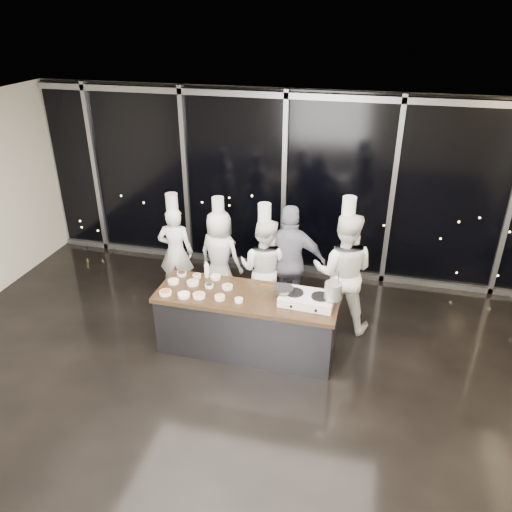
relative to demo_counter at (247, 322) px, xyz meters
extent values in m
plane|color=black|center=(0.00, -0.90, -0.45)|extent=(9.00, 9.00, 0.00)
cube|color=beige|center=(0.00, 2.60, 1.15)|extent=(9.00, 0.02, 3.20)
cube|color=silver|center=(0.00, -0.90, 2.75)|extent=(9.00, 7.00, 0.02)
cube|color=black|center=(0.00, 2.54, 1.15)|extent=(8.90, 0.04, 3.18)
cube|color=gray|center=(0.00, 2.49, 2.65)|extent=(8.90, 0.08, 0.10)
cube|color=gray|center=(0.00, 2.49, -0.40)|extent=(8.90, 0.08, 0.10)
cube|color=gray|center=(-3.60, 2.49, 1.15)|extent=(0.08, 0.08, 3.20)
cube|color=gray|center=(-1.80, 2.49, 1.15)|extent=(0.08, 0.08, 3.20)
cube|color=gray|center=(0.00, 2.49, 1.15)|extent=(0.08, 0.08, 3.20)
cube|color=gray|center=(1.80, 2.49, 1.15)|extent=(0.08, 0.08, 3.20)
cube|color=gray|center=(3.60, 2.49, 1.15)|extent=(0.08, 0.08, 3.20)
cube|color=#39393E|center=(0.00, 0.00, -0.03)|extent=(2.40, 0.80, 0.84)
cube|color=#402C1B|center=(0.00, 0.00, 0.42)|extent=(2.46, 0.86, 0.06)
cube|color=silver|center=(0.82, 0.00, 0.51)|extent=(0.72, 0.47, 0.12)
cylinder|color=black|center=(0.64, 0.01, 0.58)|extent=(0.25, 0.25, 0.02)
cylinder|color=black|center=(0.99, -0.01, 0.58)|extent=(0.25, 0.25, 0.02)
cylinder|color=black|center=(0.64, -0.22, 0.50)|extent=(0.04, 0.02, 0.04)
cylinder|color=black|center=(0.97, -0.24, 0.50)|extent=(0.04, 0.02, 0.04)
cylinder|color=slate|center=(0.50, 0.01, 0.61)|extent=(0.27, 0.27, 0.04)
cube|color=#4C2B14|center=(0.28, 0.02, 0.62)|extent=(0.19, 0.04, 0.02)
cylinder|color=silver|center=(1.14, -0.03, 0.70)|extent=(0.23, 0.23, 0.22)
cylinder|color=white|center=(-1.07, -0.25, 0.47)|extent=(0.17, 0.17, 0.04)
cylinder|color=#D06522|center=(-1.07, -0.25, 0.49)|extent=(0.14, 0.14, 0.01)
cylinder|color=white|center=(-1.08, 0.06, 0.47)|extent=(0.16, 0.16, 0.04)
cylinder|color=beige|center=(-1.08, 0.06, 0.49)|extent=(0.13, 0.13, 0.01)
cylinder|color=white|center=(-1.05, 0.30, 0.47)|extent=(0.14, 0.14, 0.04)
cylinder|color=#3A1D11|center=(-1.05, 0.30, 0.49)|extent=(0.11, 0.11, 0.01)
cylinder|color=white|center=(-0.80, -0.25, 0.47)|extent=(0.17, 0.17, 0.04)
cylinder|color=white|center=(-0.80, -0.25, 0.49)|extent=(0.14, 0.14, 0.01)
cylinder|color=white|center=(-0.80, 0.09, 0.47)|extent=(0.17, 0.17, 0.04)
cylinder|color=tan|center=(-0.80, 0.09, 0.49)|extent=(0.14, 0.14, 0.01)
cylinder|color=white|center=(-0.82, 0.29, 0.47)|extent=(0.12, 0.12, 0.04)
cylinder|color=#A97354|center=(-0.82, 0.29, 0.49)|extent=(0.10, 0.10, 0.01)
cylinder|color=white|center=(-0.60, -0.21, 0.47)|extent=(0.17, 0.17, 0.04)
cylinder|color=#E57A5E|center=(-0.60, -0.21, 0.49)|extent=(0.14, 0.14, 0.01)
cylinder|color=white|center=(-0.55, 0.07, 0.47)|extent=(0.12, 0.12, 0.04)
cylinder|color=black|center=(-0.55, 0.07, 0.49)|extent=(0.10, 0.10, 0.01)
cylinder|color=white|center=(-0.55, 0.31, 0.47)|extent=(0.15, 0.15, 0.04)
cylinder|color=silver|center=(-0.55, 0.31, 0.49)|extent=(0.12, 0.12, 0.01)
cylinder|color=white|center=(-0.32, -0.19, 0.47)|extent=(0.14, 0.14, 0.04)
cylinder|color=tan|center=(-0.32, -0.19, 0.49)|extent=(0.11, 0.11, 0.01)
cylinder|color=white|center=(-0.30, 0.10, 0.47)|extent=(0.15, 0.15, 0.04)
cylinder|color=tan|center=(-0.30, 0.10, 0.49)|extent=(0.12, 0.12, 0.01)
cylinder|color=white|center=(-0.06, -0.19, 0.47)|extent=(0.11, 0.11, 0.04)
cylinder|color=beige|center=(-0.06, -0.19, 0.49)|extent=(0.09, 0.09, 0.01)
cylinder|color=white|center=(-0.68, 0.34, 0.54)|extent=(0.07, 0.07, 0.19)
cone|color=white|center=(-0.68, 0.34, 0.67)|extent=(0.06, 0.06, 0.06)
imported|color=white|center=(-1.52, 1.19, 0.32)|extent=(0.61, 0.45, 1.55)
cylinder|color=white|center=(-1.52, 1.19, 1.20)|extent=(0.22, 0.22, 0.26)
imported|color=white|center=(-0.79, 1.28, 0.31)|extent=(0.85, 0.66, 1.53)
cylinder|color=white|center=(-0.79, 1.28, 1.17)|extent=(0.23, 0.23, 0.26)
imported|color=white|center=(0.02, 0.93, 0.36)|extent=(0.88, 0.73, 1.63)
cylinder|color=white|center=(0.02, 0.93, 1.28)|extent=(0.22, 0.22, 0.26)
imported|color=#15173A|center=(0.40, 1.02, 0.46)|extent=(1.11, 0.56, 1.83)
imported|color=white|center=(1.20, 0.90, 0.47)|extent=(0.91, 0.71, 1.85)
cylinder|color=white|center=(1.20, 0.90, 1.50)|extent=(0.19, 0.19, 0.26)
camera|label=1|loc=(1.52, -5.53, 3.96)|focal=35.00mm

